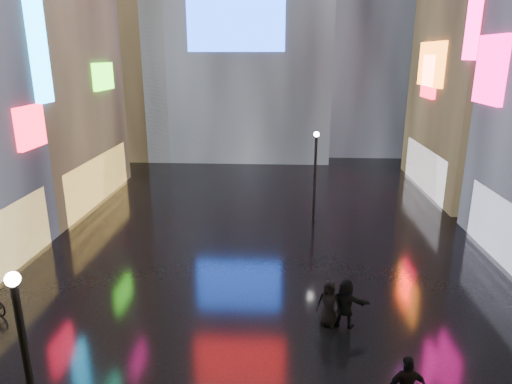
{
  "coord_description": "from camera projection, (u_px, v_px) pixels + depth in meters",
  "views": [
    {
      "loc": [
        0.78,
        -2.2,
        9.31
      ],
      "look_at": [
        0.0,
        12.0,
        5.0
      ],
      "focal_mm": 32.0,
      "sensor_mm": 36.0,
      "label": 1
    }
  ],
  "objects": [
    {
      "name": "umbrella_2",
      "position": [
        331.0,
        269.0,
        15.73
      ],
      "size": [
        1.27,
        1.28,
        0.96
      ],
      "primitive_type": "imported",
      "rotation": [
        0.0,
        0.0,
        6.05
      ],
      "color": "black",
      "rests_on": "pedestrian_4"
    },
    {
      "name": "lamp_far",
      "position": [
        315.0,
        171.0,
        25.9
      ],
      "size": [
        0.3,
        0.3,
        5.2
      ],
      "color": "black",
      "rests_on": "ground"
    },
    {
      "name": "pedestrian_5",
      "position": [
        345.0,
        303.0,
        16.05
      ],
      "size": [
        1.77,
        1.03,
        1.82
      ],
      "primitive_type": "imported",
      "rotation": [
        0.0,
        0.0,
        2.83
      ],
      "color": "black",
      "rests_on": "ground"
    },
    {
      "name": "lamp_near",
      "position": [
        28.0,
        369.0,
        9.6
      ],
      "size": [
        0.3,
        0.3,
        5.2
      ],
      "color": "black",
      "rests_on": "ground"
    },
    {
      "name": "building_left_far",
      "position": [
        3.0,
        25.0,
        27.34
      ],
      "size": [
        10.28,
        12.0,
        22.0
      ],
      "color": "black",
      "rests_on": "ground"
    },
    {
      "name": "tower_flank_left",
      "position": [
        122.0,
        12.0,
        41.94
      ],
      "size": [
        10.0,
        10.0,
        26.0
      ],
      "primitive_type": "cube",
      "color": "black",
      "rests_on": "ground"
    },
    {
      "name": "ground",
      "position": [
        264.0,
        239.0,
        23.95
      ],
      "size": [
        140.0,
        140.0,
        0.0
      ],
      "primitive_type": "plane",
      "color": "black",
      "rests_on": "ground"
    },
    {
      "name": "pedestrian_4",
      "position": [
        329.0,
        303.0,
        16.12
      ],
      "size": [
        0.96,
        0.75,
        1.73
      ],
      "primitive_type": "imported",
      "rotation": [
        0.0,
        0.0,
        -0.27
      ],
      "color": "black",
      "rests_on": "ground"
    }
  ]
}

